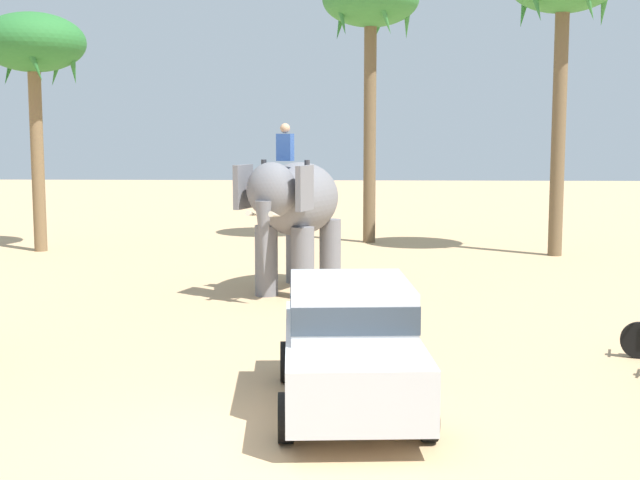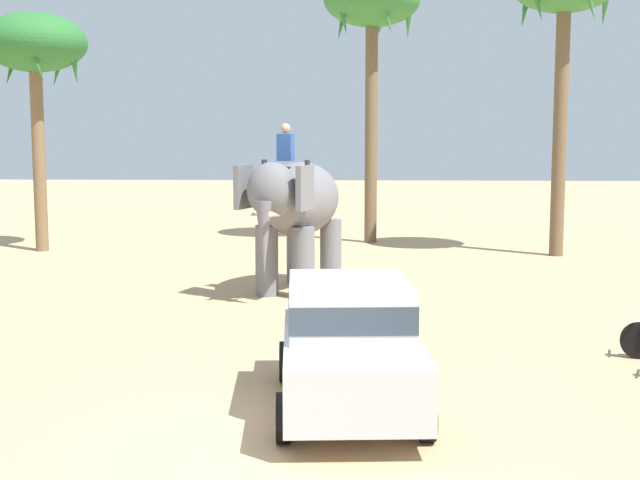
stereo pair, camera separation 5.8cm
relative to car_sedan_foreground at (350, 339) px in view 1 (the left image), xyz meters
name	(u,v)px [view 1 (the left image)]	position (x,y,z in m)	size (l,w,h in m)	color
ground_plane	(285,443)	(-0.76, -1.38, -0.93)	(120.00, 120.00, 0.00)	tan
car_sedan_foreground	(350,339)	(0.00, 0.00, 0.00)	(2.11, 4.22, 1.70)	#B7BABF
elephant_with_mahout	(295,206)	(-1.33, 8.56, 1.06)	(2.55, 4.02, 3.88)	slate
palm_tree_behind_elephant	(33,49)	(-9.84, 15.33, 5.33)	(3.20, 3.20, 7.34)	brown
palm_tree_near_hut	(371,8)	(0.52, 17.98, 6.85)	(3.20, 3.20, 8.97)	brown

